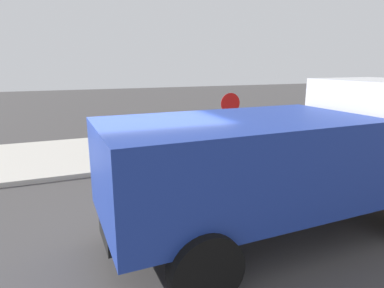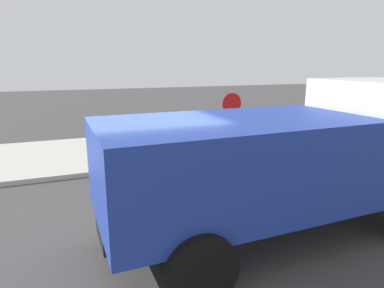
{
  "view_description": "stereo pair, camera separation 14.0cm",
  "coord_description": "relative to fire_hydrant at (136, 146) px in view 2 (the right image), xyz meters",
  "views": [
    {
      "loc": [
        -1.43,
        -5.83,
        3.33
      ],
      "look_at": [
        1.93,
        2.49,
        1.13
      ],
      "focal_mm": 30.71,
      "sensor_mm": 36.0,
      "label": 1
    },
    {
      "loc": [
        -1.3,
        -5.88,
        3.33
      ],
      "look_at": [
        1.93,
        2.49,
        1.13
      ],
      "focal_mm": 30.71,
      "sensor_mm": 36.0,
      "label": 2
    }
  ],
  "objects": [
    {
      "name": "ground_plane",
      "position": [
        -0.81,
        -4.97,
        -0.58
      ],
      "size": [
        80.0,
        80.0,
        0.0
      ],
      "primitive_type": "plane",
      "color": "#423F3F"
    },
    {
      "name": "stop_sign",
      "position": [
        3.48,
        -0.31,
        1.07
      ],
      "size": [
        0.76,
        0.08,
        2.16
      ],
      "color": "gray",
      "rests_on": "sidewalk_curb"
    },
    {
      "name": "fire_hydrant",
      "position": [
        0.0,
        0.0,
        0.0
      ],
      "size": [
        0.22,
        0.49,
        0.81
      ],
      "color": "red",
      "rests_on": "sidewalk_curb"
    },
    {
      "name": "sidewalk_curb",
      "position": [
        -0.81,
        1.53,
        -0.51
      ],
      "size": [
        36.0,
        5.0,
        0.15
      ],
      "primitive_type": "cube",
      "color": "#BCB7AD",
      "rests_on": "ground"
    },
    {
      "name": "loose_tire",
      "position": [
        0.27,
        -0.1,
        0.16
      ],
      "size": [
        1.27,
        0.89,
        1.18
      ],
      "primitive_type": "torus",
      "rotation": [
        1.2,
        0.0,
        0.2
      ],
      "color": "black",
      "rests_on": "sidewalk_curb"
    },
    {
      "name": "dump_truck_blue",
      "position": [
        1.9,
        -5.84,
        1.03
      ],
      "size": [
        7.06,
        2.93,
        3.0
      ],
      "color": "#1E3899",
      "rests_on": "ground"
    }
  ]
}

